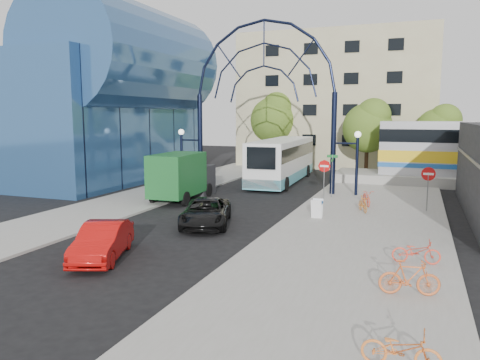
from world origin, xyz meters
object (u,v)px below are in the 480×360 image
at_px(black_suv, 206,212).
at_px(tree_north_c, 440,129).
at_px(bike_far_c, 401,349).
at_px(bike_near_a, 367,198).
at_px(stop_sign, 324,170).
at_px(gateway_arch, 264,71).
at_px(red_sedan, 102,241).
at_px(tree_north_b, 275,117).
at_px(city_bus, 282,160).
at_px(green_truck, 183,176).
at_px(do_not_enter_sign, 428,178).
at_px(bike_far_b, 409,278).
at_px(sandwich_board, 317,206).
at_px(bike_near_b, 363,204).
at_px(street_name_sign, 332,167).
at_px(bike_far_a, 416,252).
at_px(tree_north_a, 369,125).

bearing_deg(black_suv, tree_north_c, 47.19).
bearing_deg(bike_far_c, bike_near_a, 8.69).
relative_size(stop_sign, bike_near_a, 1.42).
distance_m(gateway_arch, red_sedan, 19.25).
relative_size(tree_north_b, red_sedan, 1.90).
height_order(gateway_arch, city_bus, gateway_arch).
bearing_deg(green_truck, black_suv, -55.96).
bearing_deg(do_not_enter_sign, bike_far_b, -92.74).
relative_size(tree_north_c, bike_far_c, 3.93).
bearing_deg(tree_north_b, tree_north_c, -7.12).
bearing_deg(green_truck, gateway_arch, 51.30).
bearing_deg(bike_near_a, stop_sign, 134.10).
relative_size(gateway_arch, sandwich_board, 13.80).
height_order(bike_near_a, bike_near_b, bike_near_a).
distance_m(street_name_sign, bike_far_c, 21.27).
bearing_deg(tree_north_c, bike_far_a, -93.26).
bearing_deg(do_not_enter_sign, stop_sign, 162.12).
height_order(tree_north_a, black_suv, tree_north_a).
height_order(black_suv, red_sedan, red_sedan).
bearing_deg(bike_far_a, bike_far_b, 170.65).
bearing_deg(tree_north_c, bike_far_c, -92.94).
distance_m(gateway_arch, bike_near_b, 12.38).
bearing_deg(tree_north_c, street_name_sign, -114.31).
xyz_separation_m(do_not_enter_sign, city_bus, (-11.03, 9.22, -0.14)).
height_order(street_name_sign, tree_north_c, tree_north_c).
bearing_deg(street_name_sign, stop_sign, -123.64).
xyz_separation_m(gateway_arch, bike_far_a, (10.52, -14.28, -7.99)).
xyz_separation_m(sandwich_board, bike_far_c, (4.67, -13.98, -0.19)).
height_order(tree_north_b, bike_far_b, tree_north_b).
bearing_deg(do_not_enter_sign, gateway_arch, 160.01).
height_order(street_name_sign, green_truck, green_truck).
bearing_deg(street_name_sign, gateway_arch, 164.93).
height_order(tree_north_a, green_truck, tree_north_a).
xyz_separation_m(do_not_enter_sign, black_suv, (-10.32, -7.21, -1.30)).
xyz_separation_m(street_name_sign, bike_far_c, (5.07, -20.60, -1.58)).
bearing_deg(tree_north_b, bike_far_c, -69.54).
distance_m(tree_north_b, bike_near_a, 23.05).
distance_m(street_name_sign, tree_north_c, 16.95).
relative_size(tree_north_a, green_truck, 1.13).
relative_size(gateway_arch, tree_north_a, 1.95).
height_order(tree_north_c, black_suv, tree_north_c).
height_order(red_sedan, bike_far_a, red_sedan).
distance_m(stop_sign, bike_near_a, 3.51).
xyz_separation_m(do_not_enter_sign, bike_far_b, (-0.65, -13.58, -1.32)).
relative_size(street_name_sign, tree_north_c, 0.43).
distance_m(do_not_enter_sign, city_bus, 14.37).
relative_size(tree_north_b, bike_near_b, 5.44).
xyz_separation_m(city_bus, bike_far_a, (10.55, -19.50, -1.27)).
bearing_deg(red_sedan, bike_far_a, -4.59).
height_order(gateway_arch, bike_near_a, gateway_arch).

